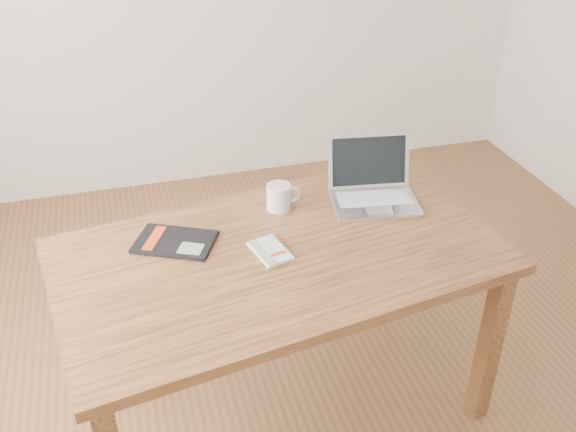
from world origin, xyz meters
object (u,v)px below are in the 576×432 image
object	(u,v)px
desk	(279,273)
white_guidebook	(270,251)
coffee_mug	(280,196)
laptop	(373,188)
black_guidebook	(175,242)

from	to	relation	value
desk	white_guidebook	size ratio (longest dim) A/B	8.85
coffee_mug	laptop	bearing A→B (deg)	-5.85
laptop	coffee_mug	xyz separation A→B (m)	(-0.37, 0.03, 0.00)
black_guidebook	desk	bearing A→B (deg)	-87.18
black_guidebook	laptop	size ratio (longest dim) A/B	0.88
laptop	desk	bearing A→B (deg)	-141.97
desk	black_guidebook	distance (m)	0.38
black_guidebook	laptop	world-z (taller)	laptop
white_guidebook	laptop	bearing A→B (deg)	13.95
black_guidebook	coffee_mug	distance (m)	0.44
desk	white_guidebook	xyz separation A→B (m)	(-0.03, 0.00, 0.10)
black_guidebook	white_guidebook	bearing A→B (deg)	-88.89
white_guidebook	black_guidebook	bearing A→B (deg)	140.91
white_guidebook	coffee_mug	bearing A→B (deg)	54.86
white_guidebook	laptop	xyz separation A→B (m)	(0.48, 0.25, 0.04)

